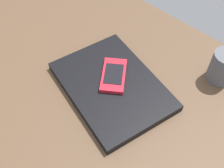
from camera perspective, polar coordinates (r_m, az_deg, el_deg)
name	(u,v)px	position (r cm, az deg, el deg)	size (l,w,h in cm)	color
desk_surface	(95,93)	(79.11, -3.43, -1.74)	(120.00, 80.00, 3.00)	brown
laptop_closed	(112,86)	(77.07, 0.00, -0.41)	(31.62, 22.82, 2.21)	black
cell_phone_on_laptop	(114,75)	(77.20, 0.33, 1.77)	(11.91, 13.03, 1.31)	red
pen_cup	(223,67)	(82.29, 21.27, 3.20)	(7.01, 7.01, 9.34)	#595B60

